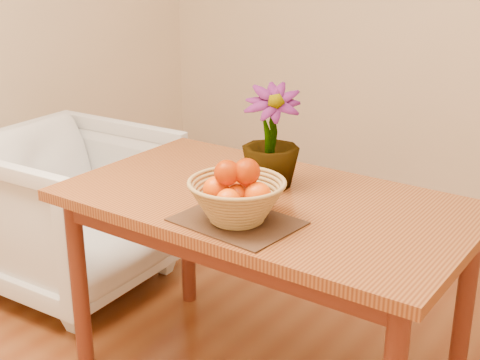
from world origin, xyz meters
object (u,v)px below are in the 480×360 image
Objects in this scene: wicker_basket at (237,202)px; armchair at (71,203)px; table at (266,221)px; potted_plant at (271,137)px.

armchair is at bearing 163.28° from wicker_basket.
wicker_basket is at bearing -80.10° from table.
armchair is (-1.12, 0.03, -0.52)m from potted_plant.
potted_plant is at bearing 115.70° from table.
wicker_basket is at bearing -107.32° from potted_plant.
potted_plant reaches higher than wicker_basket.
table is 0.29m from potted_plant.
wicker_basket reaches higher than armchair.
table is at bearing -99.10° from armchair.
wicker_basket reaches higher than table.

